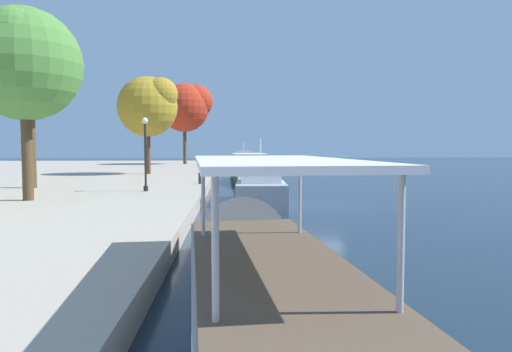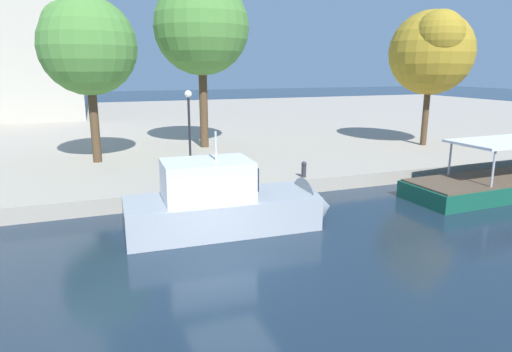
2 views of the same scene
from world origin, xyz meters
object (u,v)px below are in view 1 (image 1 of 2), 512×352
object	(u,v)px
motor_yacht_2	(260,188)
tree_2	(31,62)
motor_yacht_4	(244,167)
tree_3	(149,105)
tour_boat_3	(249,178)
lamp_post	(145,149)
tree_0	(24,58)
mooring_bollard_0	(200,178)
tree_1	(188,106)
tour_boat_1	(263,274)

from	to	relation	value
motor_yacht_2	tree_2	size ratio (longest dim) A/B	0.75
motor_yacht_4	tree_3	bearing A→B (deg)	149.83
tour_boat_3	motor_yacht_4	bearing A→B (deg)	-1.90
motor_yacht_4	lamp_post	xyz separation A→B (m)	(-31.61, 6.43, 2.37)
lamp_post	tree_0	xyz separation A→B (m)	(-4.52, 4.70, 4.21)
motor_yacht_2	motor_yacht_4	xyz separation A→B (m)	(31.35, 0.14, -0.06)
mooring_bollard_0	tree_1	world-z (taller)	tree_1
tour_boat_3	mooring_bollard_0	bearing A→B (deg)	159.63
mooring_bollard_0	tree_1	xyz separation A→B (m)	(36.78, 4.16, 8.02)
tour_boat_1	lamp_post	distance (m)	17.85
tour_boat_3	tree_1	xyz separation A→B (m)	(25.58, 7.87, 8.84)
tour_boat_3	tree_1	world-z (taller)	tree_1
tree_0	tree_1	xyz separation A→B (m)	(46.35, -3.29, 1.83)
tour_boat_1	tree_0	xyz separation A→B (m)	(12.21, 10.31, 6.92)
tree_0	tree_2	world-z (taller)	tree_2
tour_boat_1	lamp_post	world-z (taller)	lamp_post
motor_yacht_2	tree_1	size ratio (longest dim) A/B	0.70
tour_boat_3	tree_0	distance (m)	24.59
motor_yacht_2	tree_1	world-z (taller)	tree_1
motor_yacht_4	lamp_post	bearing A→B (deg)	170.45
tree_3	tree_0	bearing A→B (deg)	174.77
motor_yacht_4	tree_3	world-z (taller)	tree_3
tour_boat_1	lamp_post	xyz separation A→B (m)	(16.72, 5.61, 2.71)
lamp_post	tree_1	size ratio (longest dim) A/B	0.36
motor_yacht_2	tree_3	size ratio (longest dim) A/B	0.91
tour_boat_1	tree_3	bearing A→B (deg)	8.93
tree_2	tree_3	xyz separation A→B (m)	(14.37, -4.59, -1.32)
tour_boat_3	motor_yacht_4	size ratio (longest dim) A/B	1.43
tour_boat_1	motor_yacht_4	size ratio (longest dim) A/B	1.28
tour_boat_1	tree_1	bearing A→B (deg)	1.90
motor_yacht_4	tree_3	xyz separation A→B (m)	(-14.58, 9.15, 6.32)
mooring_bollard_0	motor_yacht_2	bearing A→B (deg)	-141.44
mooring_bollard_0	tree_0	distance (m)	13.61
tour_boat_3	motor_yacht_4	distance (m)	15.37
lamp_post	tree_0	world-z (taller)	tree_0
tour_boat_3	tree_3	distance (m)	11.42
motor_yacht_4	tree_0	xyz separation A→B (m)	(-36.13, 11.12, 6.58)
tour_boat_1	mooring_bollard_0	bearing A→B (deg)	2.54
tour_boat_3	tree_1	distance (m)	28.19
motor_yacht_2	tour_boat_1	bearing A→B (deg)	178.85
motor_yacht_4	mooring_bollard_0	xyz separation A→B (m)	(-26.56, 3.67, 0.39)
mooring_bollard_0	motor_yacht_4	bearing A→B (deg)	-7.87
tree_1	tree_3	bearing A→B (deg)	176.95
tree_0	tree_2	xyz separation A→B (m)	(7.18, 2.62, 1.06)
motor_yacht_2	tour_boat_3	world-z (taller)	motor_yacht_2
tour_boat_1	motor_yacht_2	distance (m)	17.02
mooring_bollard_0	tree_2	size ratio (longest dim) A/B	0.07
tour_boat_1	motor_yacht_2	world-z (taller)	motor_yacht_2
tour_boat_3	mooring_bollard_0	xyz separation A→B (m)	(-11.20, 3.71, 0.82)
tour_boat_1	tree_0	distance (m)	17.41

